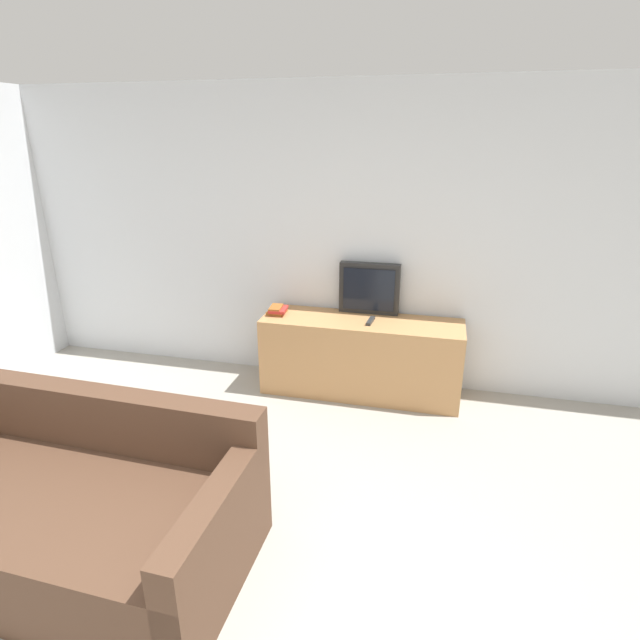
{
  "coord_description": "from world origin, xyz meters",
  "views": [
    {
      "loc": [
        0.86,
        -1.23,
        2.18
      ],
      "look_at": [
        0.02,
        2.24,
        0.84
      ],
      "focal_mm": 28.0,
      "sensor_mm": 36.0,
      "label": 1
    }
  ],
  "objects_px": {
    "tv_stand": "(361,357)",
    "book_stack": "(277,310)",
    "television": "(369,288)",
    "remote_on_stand": "(371,321)",
    "couch": "(57,507)"
  },
  "relations": [
    {
      "from": "television",
      "to": "remote_on_stand",
      "type": "xyz_separation_m",
      "value": [
        0.05,
        -0.23,
        -0.21
      ]
    },
    {
      "from": "couch",
      "to": "book_stack",
      "type": "bearing_deg",
      "value": 77.18
    },
    {
      "from": "couch",
      "to": "remote_on_stand",
      "type": "relative_size",
      "value": 11.31
    },
    {
      "from": "tv_stand",
      "to": "remote_on_stand",
      "type": "distance_m",
      "value": 0.36
    },
    {
      "from": "tv_stand",
      "to": "book_stack",
      "type": "distance_m",
      "value": 0.84
    },
    {
      "from": "couch",
      "to": "book_stack",
      "type": "relative_size",
      "value": 10.35
    },
    {
      "from": "tv_stand",
      "to": "television",
      "type": "xyz_separation_m",
      "value": [
        0.03,
        0.21,
        0.57
      ]
    },
    {
      "from": "couch",
      "to": "tv_stand",
      "type": "bearing_deg",
      "value": 60.47
    },
    {
      "from": "couch",
      "to": "remote_on_stand",
      "type": "distance_m",
      "value": 2.59
    },
    {
      "from": "television",
      "to": "couch",
      "type": "xyz_separation_m",
      "value": [
        -1.33,
        -2.39,
        -0.63
      ]
    },
    {
      "from": "remote_on_stand",
      "to": "tv_stand",
      "type": "bearing_deg",
      "value": 160.23
    },
    {
      "from": "tv_stand",
      "to": "remote_on_stand",
      "type": "height_order",
      "value": "remote_on_stand"
    },
    {
      "from": "book_stack",
      "to": "remote_on_stand",
      "type": "xyz_separation_m",
      "value": [
        0.83,
        -0.02,
        -0.02
      ]
    },
    {
      "from": "couch",
      "to": "remote_on_stand",
      "type": "xyz_separation_m",
      "value": [
        1.39,
        2.15,
        0.42
      ]
    },
    {
      "from": "tv_stand",
      "to": "book_stack",
      "type": "bearing_deg",
      "value": -179.58
    }
  ]
}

